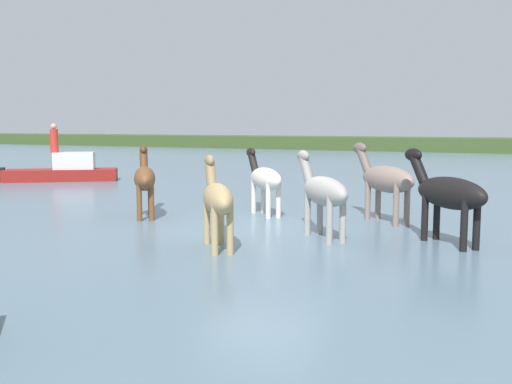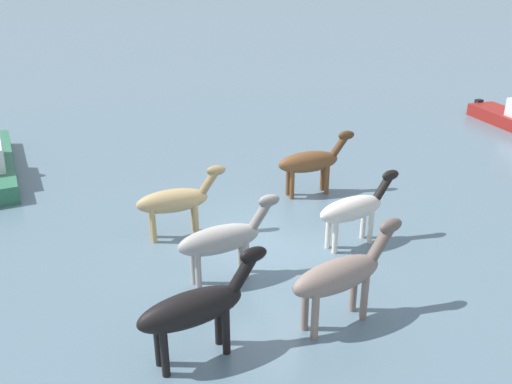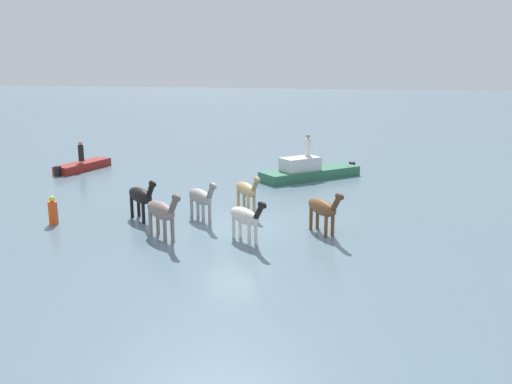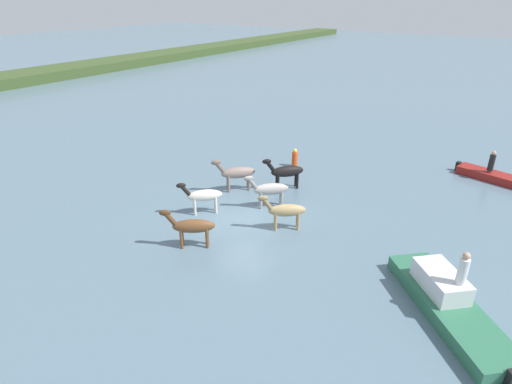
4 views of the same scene
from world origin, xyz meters
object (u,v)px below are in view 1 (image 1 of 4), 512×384
object	(u,v)px
horse_dun_straggler	(323,191)
boat_launch_far	(64,173)
horse_mid_herd	(265,179)
horse_lead	(385,179)
horse_chestnut_trailing	(145,178)
person_helmsman_aft	(54,139)
horse_pinto_flank	(448,193)
horse_gray_outer	(217,199)

from	to	relation	value
horse_dun_straggler	boat_launch_far	xyz separation A→B (m)	(-13.71, 7.10, -0.66)
horse_mid_herd	horse_lead	world-z (taller)	horse_lead
horse_lead	horse_chestnut_trailing	bearing A→B (deg)	59.33
horse_lead	person_helmsman_aft	xyz separation A→B (m)	(-14.65, 4.36, 0.70)
horse_mid_herd	horse_pinto_flank	distance (m)	5.09
horse_gray_outer	person_helmsman_aft	distance (m)	15.21
horse_gray_outer	horse_dun_straggler	distance (m)	2.31
boat_launch_far	horse_pinto_flank	bearing A→B (deg)	-57.36
horse_gray_outer	person_helmsman_aft	world-z (taller)	person_helmsman_aft
horse_chestnut_trailing	horse_mid_herd	distance (m)	3.04
horse_chestnut_trailing	boat_launch_far	size ratio (longest dim) A/B	0.46
horse_lead	horse_pinto_flank	bearing A→B (deg)	170.39
horse_pinto_flank	boat_launch_far	xyz separation A→B (m)	(-16.09, 6.66, -0.70)
horse_pinto_flank	horse_gray_outer	bearing A→B (deg)	72.17
horse_mid_herd	boat_launch_far	xyz separation A→B (m)	(-11.36, 4.79, -0.62)
horse_chestnut_trailing	boat_launch_far	distance (m)	10.86
horse_lead	boat_launch_far	world-z (taller)	horse_lead
boat_launch_far	horse_mid_herd	bearing A→B (deg)	-57.74
boat_launch_far	person_helmsman_aft	distance (m)	1.46
horse_gray_outer	boat_launch_far	size ratio (longest dim) A/B	0.44
person_helmsman_aft	horse_pinto_flank	bearing A→B (deg)	-21.55
horse_dun_straggler	horse_chestnut_trailing	size ratio (longest dim) A/B	0.92
boat_launch_far	horse_dun_straggler	bearing A→B (deg)	-62.26
horse_mid_herd	horse_lead	size ratio (longest dim) A/B	0.88
horse_mid_herd	horse_lead	bearing A→B (deg)	-132.14
horse_mid_herd	boat_launch_far	world-z (taller)	horse_mid_herd
boat_launch_far	horse_gray_outer	bearing A→B (deg)	-70.84
horse_gray_outer	horse_pinto_flank	world-z (taller)	horse_pinto_flank
person_helmsman_aft	horse_chestnut_trailing	bearing A→B (deg)	-34.42
horse_gray_outer	horse_lead	xyz separation A→B (m)	(2.17, 4.31, 0.09)
horse_gray_outer	boat_launch_far	world-z (taller)	horse_gray_outer
horse_mid_herd	horse_pinto_flank	bearing A→B (deg)	-157.77
horse_dun_straggler	horse_lead	xyz separation A→B (m)	(0.69, 2.53, 0.06)
person_helmsman_aft	horse_lead	bearing A→B (deg)	-16.58
horse_dun_straggler	horse_mid_herd	xyz separation A→B (m)	(-2.36, 2.31, -0.03)
horse_pinto_flank	horse_dun_straggler	bearing A→B (deg)	52.84
horse_dun_straggler	horse_lead	size ratio (longest dim) A/B	0.92
horse_mid_herd	person_helmsman_aft	size ratio (longest dim) A/B	1.52
boat_launch_far	person_helmsman_aft	size ratio (longest dim) A/B	3.70
horse_chestnut_trailing	horse_pinto_flank	size ratio (longest dim) A/B	1.03
horse_chestnut_trailing	boat_launch_far	bearing A→B (deg)	17.03
horse_dun_straggler	horse_pinto_flank	distance (m)	2.42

